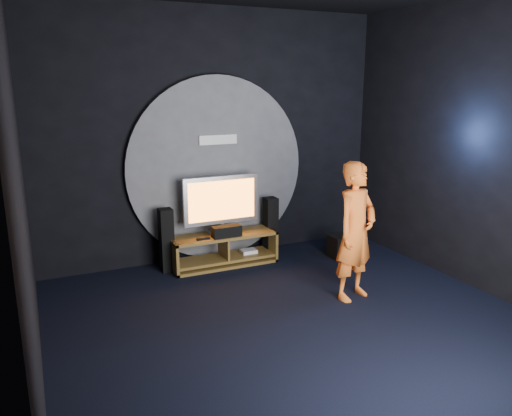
{
  "coord_description": "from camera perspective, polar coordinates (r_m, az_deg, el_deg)",
  "views": [
    {
      "loc": [
        -2.42,
        -4.15,
        2.5
      ],
      "look_at": [
        -0.03,
        1.05,
        1.05
      ],
      "focal_mm": 35.0,
      "sensor_mm": 36.0,
      "label": 1
    }
  ],
  "objects": [
    {
      "name": "center_speaker",
      "position": [
        6.81,
        -3.37,
        -2.68
      ],
      "size": [
        0.4,
        0.15,
        0.15
      ],
      "primitive_type": "cube",
      "color": "black",
      "rests_on": "media_console"
    },
    {
      "name": "floor",
      "position": [
        5.41,
        5.09,
        -13.34
      ],
      "size": [
        5.0,
        5.0,
        0.0
      ],
      "primitive_type": "plane",
      "color": "black",
      "rests_on": "ground"
    },
    {
      "name": "player",
      "position": [
        5.9,
        11.34,
        -2.64
      ],
      "size": [
        0.69,
        0.55,
        1.63
      ],
      "primitive_type": "imported",
      "rotation": [
        0.0,
        0.0,
        0.31
      ],
      "color": "orange",
      "rests_on": "ground"
    },
    {
      "name": "back_wall",
      "position": [
        7.12,
        -4.68,
        8.12
      ],
      "size": [
        5.0,
        0.04,
        3.5
      ],
      "primitive_type": "cube",
      "color": "black",
      "rests_on": "ground"
    },
    {
      "name": "tower_speaker_right",
      "position": [
        7.34,
        1.66,
        -2.13
      ],
      "size": [
        0.17,
        0.19,
        0.87
      ],
      "primitive_type": "cube",
      "color": "black",
      "rests_on": "ground"
    },
    {
      "name": "tv",
      "position": [
        6.88,
        -3.99,
        0.67
      ],
      "size": [
        1.08,
        0.22,
        0.81
      ],
      "color": "#B1B1B8",
      "rests_on": "media_console"
    },
    {
      "name": "right_wall",
      "position": [
        6.48,
        25.18,
        6.23
      ],
      "size": [
        0.04,
        5.0,
        3.5
      ],
      "primitive_type": "cube",
      "color": "black",
      "rests_on": "ground"
    },
    {
      "name": "left_wall",
      "position": [
        4.22,
        -25.36,
        2.62
      ],
      "size": [
        0.04,
        5.0,
        3.5
      ],
      "primitive_type": "cube",
      "color": "black",
      "rests_on": "ground"
    },
    {
      "name": "tower_speaker_left",
      "position": [
        6.81,
        -10.19,
        -3.65
      ],
      "size": [
        0.17,
        0.19,
        0.87
      ],
      "primitive_type": "cube",
      "color": "black",
      "rests_on": "ground"
    },
    {
      "name": "media_console",
      "position": [
        7.02,
        -3.65,
        -4.98
      ],
      "size": [
        1.49,
        0.45,
        0.45
      ],
      "color": "olive",
      "rests_on": "ground"
    },
    {
      "name": "wall_disc_panel",
      "position": [
        7.12,
        -4.45,
        4.49
      ],
      "size": [
        2.6,
        0.11,
        2.6
      ],
      "color": "#515156",
      "rests_on": "ground"
    },
    {
      "name": "remote",
      "position": [
        6.72,
        -6.05,
        -3.52
      ],
      "size": [
        0.18,
        0.05,
        0.02
      ],
      "primitive_type": "cube",
      "color": "black",
      "rests_on": "media_console"
    },
    {
      "name": "subwoofer",
      "position": [
        7.41,
        9.62,
        -4.34
      ],
      "size": [
        0.3,
        0.3,
        0.33
      ],
      "primitive_type": "cube",
      "color": "black",
      "rests_on": "ground"
    }
  ]
}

